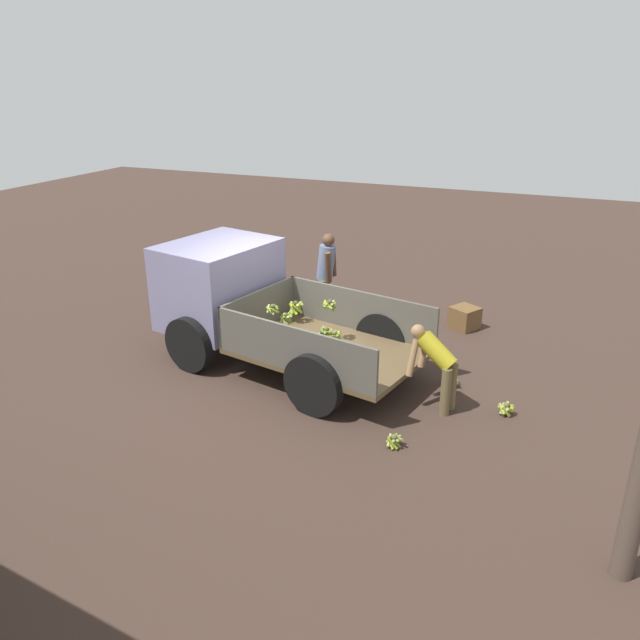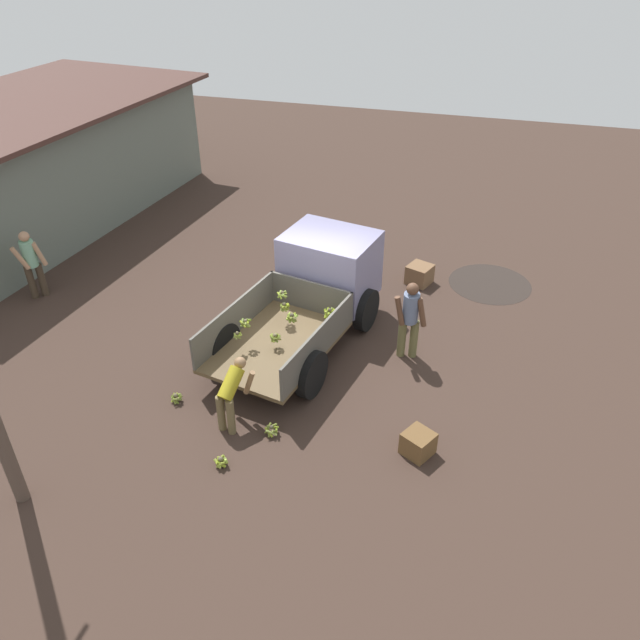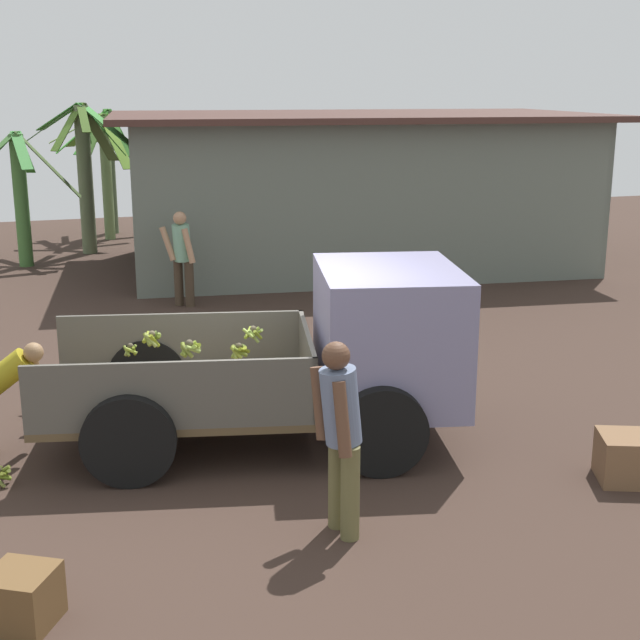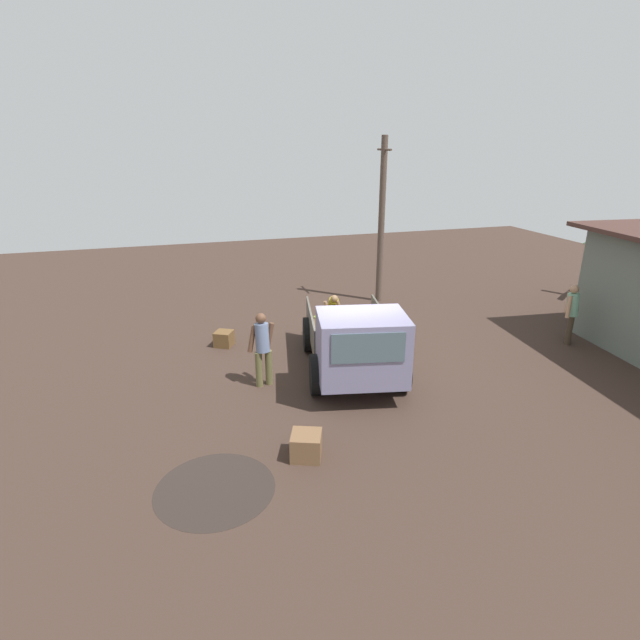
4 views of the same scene
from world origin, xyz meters
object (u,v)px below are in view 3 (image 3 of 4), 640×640
cargo_truck (345,350)px  wooden_crate_0 (22,598)px  wooden_crate_1 (626,458)px  person_foreground_visitor (340,429)px  person_worker_loading (5,390)px  banana_bunch_on_ground_1 (33,405)px  person_bystander_near_shed (182,254)px

cargo_truck → wooden_crate_0: cargo_truck is taller
cargo_truck → wooden_crate_1: (2.31, -1.86, -0.79)m
wooden_crate_1 → person_foreground_visitor: bearing=-176.4°
person_worker_loading → wooden_crate_1: size_ratio=2.31×
person_foreground_visitor → banana_bunch_on_ground_1: person_foreground_visitor is taller
banana_bunch_on_ground_1 → wooden_crate_1: size_ratio=0.47×
person_worker_loading → wooden_crate_0: (0.17, -3.24, -0.52)m
person_foreground_visitor → wooden_crate_0: bearing=4.6°
person_foreground_visitor → person_worker_loading: bearing=-51.8°
person_foreground_visitor → person_bystander_near_shed: (-0.03, 8.66, -0.03)m
person_worker_loading → person_foreground_visitor: bearing=-31.1°
person_foreground_visitor → person_bystander_near_shed: size_ratio=1.04×
person_worker_loading → wooden_crate_0: size_ratio=2.68×
person_foreground_visitor → wooden_crate_0: (-2.62, -0.61, -0.76)m
cargo_truck → person_worker_loading: size_ratio=3.82×
cargo_truck → person_foreground_visitor: bearing=-98.0°
wooden_crate_1 → wooden_crate_0: bearing=-171.9°
cargo_truck → person_foreground_visitor: cargo_truck is taller
person_worker_loading → wooden_crate_1: (5.84, -2.43, -0.50)m
person_worker_loading → banana_bunch_on_ground_1: (0.23, 1.25, -0.62)m
person_foreground_visitor → banana_bunch_on_ground_1: 4.72m
person_foreground_visitor → person_worker_loading: 3.84m
person_foreground_visitor → wooden_crate_1: 3.14m
person_foreground_visitor → wooden_crate_1: size_ratio=3.26×
person_foreground_visitor → wooden_crate_0: 2.80m
person_foreground_visitor → person_bystander_near_shed: bearing=-98.4°
person_worker_loading → wooden_crate_1: bearing=-10.6°
person_foreground_visitor → person_worker_loading: size_ratio=1.42×
person_worker_loading → wooden_crate_0: 3.28m
person_bystander_near_shed → wooden_crate_0: (-2.59, -9.27, -0.72)m
banana_bunch_on_ground_1 → person_worker_loading: bearing=-100.5°
person_foreground_visitor → person_worker_loading: (-2.79, 2.62, -0.24)m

